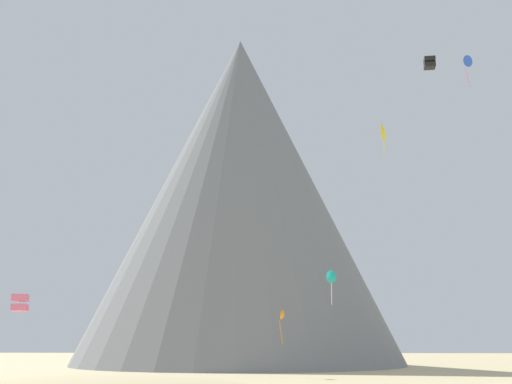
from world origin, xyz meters
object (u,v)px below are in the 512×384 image
kite_black_high (430,63)px  kite_teal_low (331,277)px  kite_rainbow_low (20,303)px  kite_orange_low (283,316)px  kite_blue_high (467,62)px  rock_massif (244,212)px  kite_yellow_high (384,133)px

kite_black_high → kite_teal_low: size_ratio=0.32×
kite_rainbow_low → kite_orange_low: (21.11, 27.82, -0.11)m
kite_rainbow_low → kite_blue_high: (41.70, 15.78, 26.94)m
kite_rainbow_low → kite_blue_high: 52.09m
rock_massif → kite_yellow_high: (20.57, -38.47, 2.71)m
kite_yellow_high → rock_massif: bearing=51.0°
rock_massif → kite_blue_high: rock_massif is taller
rock_massif → kite_yellow_high: size_ratio=20.32×
kite_yellow_high → kite_orange_low: 26.17m
kite_rainbow_low → kite_yellow_high: 49.34m
kite_black_high → kite_teal_low: kite_black_high is taller
kite_black_high → kite_orange_low: 33.77m
kite_orange_low → kite_blue_high: bearing=-98.5°
kite_blue_high → kite_orange_low: size_ratio=0.91×
kite_black_high → kite_blue_high: kite_blue_high is taller
kite_orange_low → kite_rainbow_low: bearing=164.6°
rock_massif → kite_rainbow_low: 70.29m
rock_massif → kite_teal_low: (13.03, -44.06, -15.96)m
kite_yellow_high → kite_rainbow_low: bearing=151.8°
kite_black_high → rock_massif: bearing=-151.3°
kite_teal_low → kite_orange_low: (-5.46, 5.83, -4.04)m
kite_yellow_high → kite_orange_low: (-13.00, 0.24, -22.72)m
kite_rainbow_low → kite_blue_high: bearing=8.3°
kite_rainbow_low → kite_orange_low: 34.92m
kite_rainbow_low → kite_black_high: kite_black_high is taller
rock_massif → kite_blue_high: 58.05m
kite_blue_high → kite_teal_low: bearing=-50.5°
kite_teal_low → kite_blue_high: size_ratio=1.05×
kite_rainbow_low → kite_blue_high: size_ratio=0.40×
kite_rainbow_low → kite_black_high: bearing=8.3°
kite_yellow_high → kite_orange_low: kite_yellow_high is taller
kite_black_high → kite_orange_low: size_ratio=0.30×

